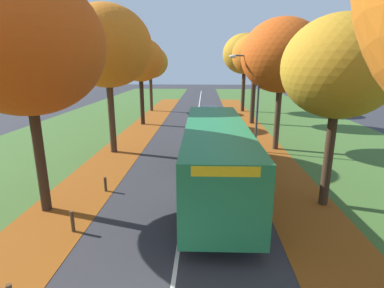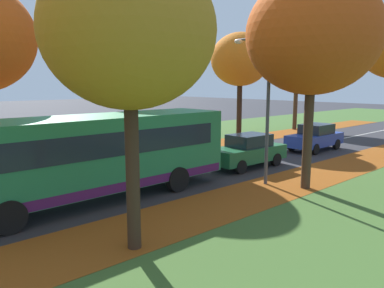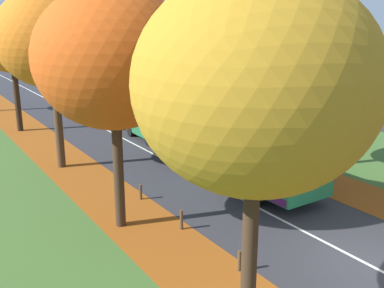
# 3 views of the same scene
# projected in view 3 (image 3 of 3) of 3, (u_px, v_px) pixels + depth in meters

# --- Properties ---
(ground_plane) EXTENTS (160.00, 160.00, 0.00)m
(ground_plane) POSITION_uv_depth(u_px,v_px,m) (368.00, 264.00, 13.83)
(ground_plane) COLOR #2D2D33
(leaf_litter_left) EXTENTS (2.80, 60.00, 0.00)m
(leaf_litter_left) POSITION_uv_depth(u_px,v_px,m) (73.00, 168.00, 22.72)
(leaf_litter_left) COLOR #8C4714
(leaf_litter_left) RESTS_ON grass_verge_left
(grass_verge_right) EXTENTS (12.00, 90.00, 0.01)m
(grass_verge_right) POSITION_uv_depth(u_px,v_px,m) (221.00, 116.00, 34.80)
(grass_verge_right) COLOR #3D6028
(grass_verge_right) RESTS_ON ground
(leaf_litter_right) EXTENTS (2.80, 60.00, 0.00)m
(leaf_litter_right) POSITION_uv_depth(u_px,v_px,m) (219.00, 142.00, 27.54)
(leaf_litter_right) COLOR #8C4714
(leaf_litter_right) RESTS_ON grass_verge_right
(road_centre_line) EXTENTS (0.12, 80.00, 0.01)m
(road_centre_line) POSITION_uv_depth(u_px,v_px,m) (111.00, 132.00, 29.98)
(road_centre_line) COLOR silver
(road_centre_line) RESTS_ON ground
(tree_left_nearest) EXTENTS (5.17, 5.17, 8.33)m
(tree_left_nearest) POSITION_uv_depth(u_px,v_px,m) (256.00, 85.00, 9.20)
(tree_left_nearest) COLOR #382619
(tree_left_nearest) RESTS_ON ground
(tree_left_near) EXTENTS (5.29, 5.29, 8.43)m
(tree_left_near) POSITION_uv_depth(u_px,v_px,m) (113.00, 59.00, 14.83)
(tree_left_near) COLOR #382619
(tree_left_near) RESTS_ON ground
(tree_left_mid) EXTENTS (5.27, 5.27, 8.78)m
(tree_left_mid) POSITION_uv_depth(u_px,v_px,m) (51.00, 39.00, 21.22)
(tree_left_mid) COLOR #422D1E
(tree_left_mid) RESTS_ON ground
(tree_left_far) EXTENTS (4.23, 4.23, 7.70)m
(tree_left_far) POSITION_uv_depth(u_px,v_px,m) (11.00, 43.00, 28.74)
(tree_left_far) COLOR black
(tree_left_far) RESTS_ON ground
(tree_right_near) EXTENTS (4.06, 4.06, 7.13)m
(tree_right_near) POSITION_uv_depth(u_px,v_px,m) (316.00, 62.00, 21.44)
(tree_right_near) COLOR #382619
(tree_right_near) RESTS_ON ground
(tree_right_mid) EXTENTS (4.98, 4.98, 8.15)m
(tree_right_mid) POSITION_uv_depth(u_px,v_px,m) (216.00, 42.00, 27.75)
(tree_right_mid) COLOR #422D1E
(tree_right_mid) RESTS_ON ground
(tree_right_far) EXTENTS (4.16, 4.16, 8.08)m
(tree_right_far) POSITION_uv_depth(u_px,v_px,m) (146.00, 34.00, 34.75)
(tree_right_far) COLOR #382619
(tree_right_far) RESTS_ON ground
(tree_right_distant) EXTENTS (4.98, 4.98, 8.79)m
(tree_right_distant) POSITION_uv_depth(u_px,v_px,m) (108.00, 28.00, 40.70)
(tree_right_distant) COLOR #382619
(tree_right_distant) RESTS_ON ground
(bollard_second) EXTENTS (0.12, 0.12, 0.67)m
(bollard_second) POSITION_uv_depth(u_px,v_px,m) (239.00, 261.00, 13.39)
(bollard_second) COLOR #4C3823
(bollard_second) RESTS_ON ground
(bollard_third) EXTENTS (0.12, 0.12, 0.74)m
(bollard_third) POSITION_uv_depth(u_px,v_px,m) (181.00, 220.00, 16.03)
(bollard_third) COLOR #4C3823
(bollard_third) RESTS_ON ground
(bollard_fourth) EXTENTS (0.12, 0.12, 0.66)m
(bollard_fourth) POSITION_uv_depth(u_px,v_px,m) (141.00, 192.00, 18.71)
(bollard_fourth) COLOR #4C3823
(bollard_fourth) RESTS_ON ground
(streetlamp_right) EXTENTS (1.89, 0.28, 6.00)m
(streetlamp_right) POSITION_uv_depth(u_px,v_px,m) (198.00, 80.00, 26.86)
(streetlamp_right) COLOR #47474C
(streetlamp_right) RESTS_ON ground
(bus) EXTENTS (2.76, 10.43, 2.98)m
(bus) POSITION_uv_depth(u_px,v_px,m) (229.00, 142.00, 21.06)
(bus) COLOR #237A47
(bus) RESTS_ON ground
(car_green_lead) EXTENTS (1.89, 4.25, 1.62)m
(car_green_lead) POSITION_uv_depth(u_px,v_px,m) (150.00, 126.00, 28.03)
(car_green_lead) COLOR #1E6038
(car_green_lead) RESTS_ON ground
(car_blue_following) EXTENTS (1.83, 4.22, 1.62)m
(car_blue_following) POSITION_uv_depth(u_px,v_px,m) (105.00, 109.00, 33.36)
(car_blue_following) COLOR #233D9E
(car_blue_following) RESTS_ON ground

